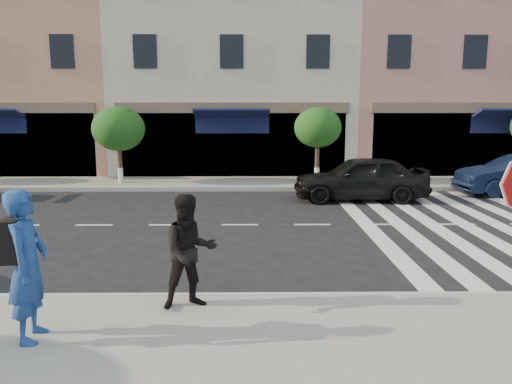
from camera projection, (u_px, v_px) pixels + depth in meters
The scene contains 11 objects.
ground at pixel (235, 273), 9.77m from camera, with size 120.00×120.00×0.00m, color black.
sidewalk_near at pixel (226, 369), 6.06m from camera, with size 60.00×4.50×0.15m, color gray.
sidewalk_far at pixel (244, 183), 20.59m from camera, with size 60.00×3.00×0.15m, color gray.
building_west_mid at pixel (27, 30), 25.21m from camera, with size 10.00×9.00×14.00m, color tan.
building_centre at pixel (235, 61), 25.57m from camera, with size 11.00×9.00×11.00m, color beige.
building_east_mid at pixel (469, 41), 25.52m from camera, with size 13.00×9.00×13.00m, color #B6746C.
street_tree_wb at pixel (118, 129), 19.96m from camera, with size 2.10×2.10×3.06m.
street_tree_c at pixel (318, 128), 20.03m from camera, with size 1.90×1.90×3.04m.
photographer at pixel (28, 266), 6.53m from camera, with size 0.74×0.49×2.03m, color navy.
walker at pixel (190, 252), 7.61m from camera, with size 0.86×0.67×1.77m, color black.
car_far_mid at pixel (360, 178), 17.16m from camera, with size 1.84×4.56×1.55m, color black.
Camera 1 is at (0.31, -9.35, 3.23)m, focal length 35.00 mm.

